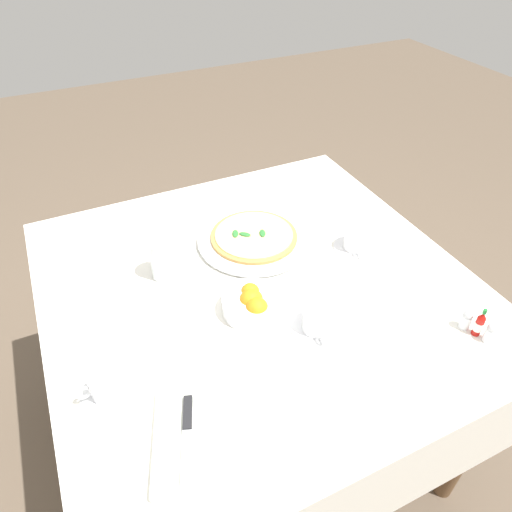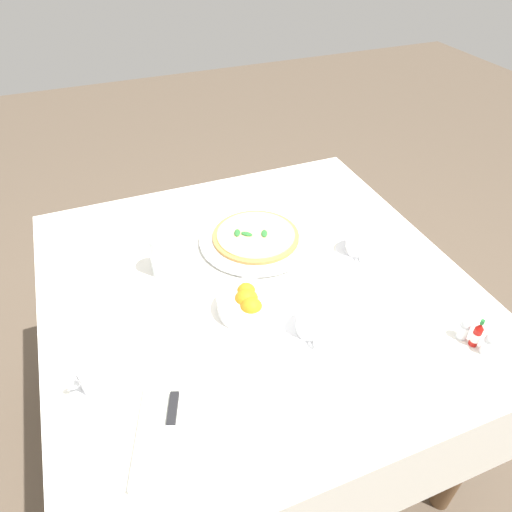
# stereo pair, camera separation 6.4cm
# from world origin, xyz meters

# --- Properties ---
(ground_plane) EXTENTS (8.00, 8.00, 0.00)m
(ground_plane) POSITION_xyz_m (0.00, 0.00, 0.00)
(ground_plane) COLOR brown
(dining_table) EXTENTS (1.12, 1.12, 0.74)m
(dining_table) POSITION_xyz_m (0.00, 0.00, 0.61)
(dining_table) COLOR white
(dining_table) RESTS_ON ground_plane
(pizza_plate) EXTENTS (0.34, 0.34, 0.02)m
(pizza_plate) POSITION_xyz_m (-0.17, 0.07, 0.75)
(pizza_plate) COLOR white
(pizza_plate) RESTS_ON dining_table
(pizza) EXTENTS (0.26, 0.26, 0.02)m
(pizza) POSITION_xyz_m (-0.17, 0.07, 0.76)
(pizza) COLOR #C68E47
(pizza) RESTS_ON pizza_plate
(coffee_cup_far_left) EXTENTS (0.13, 0.13, 0.06)m
(coffee_cup_far_left) POSITION_xyz_m (0.18, -0.44, 0.76)
(coffee_cup_far_left) COLOR white
(coffee_cup_far_left) RESTS_ON dining_table
(coffee_cup_near_left) EXTENTS (0.13, 0.13, 0.07)m
(coffee_cup_near_left) POSITION_xyz_m (-0.01, 0.33, 0.77)
(coffee_cup_near_left) COLOR white
(coffee_cup_near_left) RESTS_ON dining_table
(coffee_cup_right_edge) EXTENTS (0.13, 0.13, 0.07)m
(coffee_cup_right_edge) POSITION_xyz_m (0.21, 0.06, 0.77)
(coffee_cup_right_edge) COLOR white
(coffee_cup_right_edge) RESTS_ON dining_table
(water_glass_back_corner) EXTENTS (0.07, 0.07, 0.12)m
(water_glass_back_corner) POSITION_xyz_m (-0.14, -0.22, 0.79)
(water_glass_back_corner) COLOR white
(water_glass_back_corner) RESTS_ON dining_table
(napkin_folded) EXTENTS (0.25, 0.19, 0.02)m
(napkin_folded) POSITION_xyz_m (0.36, -0.32, 0.75)
(napkin_folded) COLOR white
(napkin_folded) RESTS_ON dining_table
(dinner_knife) EXTENTS (0.19, 0.09, 0.01)m
(dinner_knife) POSITION_xyz_m (0.36, -0.32, 0.76)
(dinner_knife) COLOR silver
(dinner_knife) RESTS_ON napkin_folded
(citrus_bowl) EXTENTS (0.15, 0.15, 0.07)m
(citrus_bowl) POSITION_xyz_m (0.09, -0.06, 0.77)
(citrus_bowl) COLOR white
(citrus_bowl) RESTS_ON dining_table
(hot_sauce_bottle) EXTENTS (0.02, 0.02, 0.08)m
(hot_sauce_bottle) POSITION_xyz_m (0.39, 0.40, 0.77)
(hot_sauce_bottle) COLOR #B7140F
(hot_sauce_bottle) RESTS_ON dining_table
(salt_shaker) EXTENTS (0.03, 0.03, 0.06)m
(salt_shaker) POSITION_xyz_m (0.42, 0.41, 0.76)
(salt_shaker) COLOR white
(salt_shaker) RESTS_ON dining_table
(pepper_shaker) EXTENTS (0.03, 0.03, 0.06)m
(pepper_shaker) POSITION_xyz_m (0.36, 0.39, 0.76)
(pepper_shaker) COLOR white
(pepper_shaker) RESTS_ON dining_table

